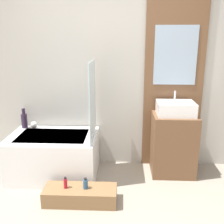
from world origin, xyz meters
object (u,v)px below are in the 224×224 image
(bottle_soap_primary, at_px, (65,183))
(wooden_step_bench, at_px, (80,195))
(bottle_soap_secondary, at_px, (85,184))
(bathtub, at_px, (54,155))
(sink, at_px, (176,108))
(vase_tall_dark, at_px, (24,120))
(vase_round_light, at_px, (34,125))

(bottle_soap_primary, bearing_deg, wooden_step_bench, 0.00)
(bottle_soap_secondary, bearing_deg, bathtub, 129.74)
(sink, distance_m, vase_tall_dark, 2.04)
(bottle_soap_secondary, bearing_deg, bottle_soap_primary, 180.00)
(vase_tall_dark, height_order, bottle_soap_secondary, vase_tall_dark)
(bottle_soap_secondary, bearing_deg, wooden_step_bench, 180.00)
(wooden_step_bench, relative_size, vase_tall_dark, 2.89)
(vase_tall_dark, bearing_deg, vase_round_light, -2.37)
(bottle_soap_secondary, bearing_deg, vase_tall_dark, 137.44)
(bathtub, relative_size, sink, 2.38)
(sink, height_order, vase_round_light, sink)
(vase_round_light, height_order, bottle_soap_primary, vase_round_light)
(wooden_step_bench, height_order, sink, sink)
(bottle_soap_primary, bearing_deg, vase_tall_dark, 130.09)
(bathtub, distance_m, sink, 1.67)
(sink, bearing_deg, bathtub, -175.24)
(vase_tall_dark, relative_size, bottle_soap_primary, 2.09)
(wooden_step_bench, relative_size, vase_round_light, 8.61)
(sink, xyz_separation_m, bottle_soap_secondary, (-1.06, -0.73, -0.66))
(bathtub, relative_size, bottle_soap_secondary, 8.95)
(wooden_step_bench, relative_size, bottle_soap_secondary, 6.38)
(bathtub, height_order, bottle_soap_primary, bathtub)
(wooden_step_bench, relative_size, sink, 1.70)
(wooden_step_bench, xyz_separation_m, bottle_soap_secondary, (0.06, 0.00, 0.14))
(bathtub, distance_m, bottle_soap_primary, 0.66)
(sink, distance_m, bottle_soap_secondary, 1.44)
(sink, distance_m, vase_round_light, 1.91)
(bottle_soap_primary, xyz_separation_m, bottle_soap_secondary, (0.22, 0.00, -0.00))
(sink, xyz_separation_m, vase_tall_dark, (-2.02, 0.16, -0.23))
(wooden_step_bench, distance_m, sink, 1.56)
(bathtub, relative_size, vase_round_light, 12.06)
(wooden_step_bench, distance_m, vase_round_light, 1.27)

